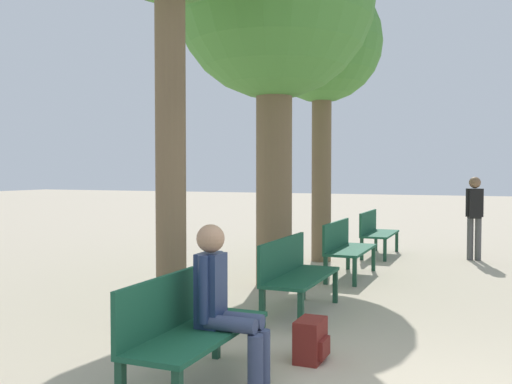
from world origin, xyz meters
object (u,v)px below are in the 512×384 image
Objects in this scene: backpack at (311,340)px; pedestrian_near at (474,213)px; bench_row_0 at (189,322)px; bench_row_2 at (345,245)px; bench_row_1 at (294,270)px; tree_row_1 at (274,4)px; tree_row_2 at (322,47)px; person_seated at (224,300)px; bench_row_3 at (375,230)px.

pedestrian_near is at bearing 80.22° from backpack.
bench_row_2 is at bearing 90.00° from bench_row_0.
bench_row_0 is 2.60m from bench_row_1.
bench_row_1 is at bearing -61.08° from tree_row_1.
bench_row_0 is 0.29× the size of tree_row_2.
bench_row_2 is at bearing -125.08° from pedestrian_near.
tree_row_1 is (-0.83, 4.11, 3.70)m from bench_row_0.
pedestrian_near is at bearing 70.30° from bench_row_1.
tree_row_2 is at bearing 99.34° from person_seated.
bench_row_2 is 0.27× the size of tree_row_1.
bench_row_0 is 1.27m from backpack.
bench_row_2 is at bearing 99.57° from backpack.
tree_row_1 is (-0.83, -1.10, 3.70)m from bench_row_2.
pedestrian_near is (1.90, 2.71, 0.41)m from bench_row_2.
tree_row_2 is at bearing 97.08° from bench_row_0.
bench_row_0 is 0.27× the size of tree_row_1.
pedestrian_near reaches higher than bench_row_3.
backpack is (0.71, -1.61, -0.34)m from bench_row_1.
backpack is 7.06m from pedestrian_near.
backpack is (1.54, -5.69, -3.92)m from tree_row_2.
tree_row_2 is at bearing 119.34° from bench_row_2.
pedestrian_near is at bearing 24.27° from tree_row_2.
backpack is at bearing -66.16° from bench_row_1.
bench_row_1 is 2.49m from person_seated.
bench_row_2 is at bearing 92.78° from person_seated.
tree_row_1 is 5.43m from person_seated.
bench_row_0 is at bearing -151.32° from person_seated.
tree_row_1 is 3.58× the size of pedestrian_near.
bench_row_1 is at bearing 95.71° from person_seated.
tree_row_2 is 3.29× the size of pedestrian_near.
bench_row_2 is 4.28m from backpack.
bench_row_1 reaches higher than backpack.
bench_row_1 is 4.06× the size of backpack.
person_seated reaches higher than bench_row_0.
tree_row_1 is (-0.83, 1.50, 3.70)m from bench_row_1.
tree_row_2 is at bearing -126.39° from bench_row_3.
person_seated is (1.08, -3.97, -3.54)m from tree_row_1.
tree_row_1 is 15.24× the size of backpack.
bench_row_2 and bench_row_3 have the same top height.
tree_row_1 reaches higher than backpack.
backpack is (1.54, -3.11, -4.04)m from tree_row_1.
bench_row_2 is (0.00, 2.60, 0.00)m from bench_row_1.
bench_row_0 is 7.81m from bench_row_3.
bench_row_0 is 5.59m from tree_row_1.
backpack is at bearing 61.78° from person_seated.
bench_row_2 is at bearing -60.66° from tree_row_2.
bench_row_2 is 3.95m from tree_row_1.
pedestrian_near is at bearing 54.35° from tree_row_1.
tree_row_2 reaches higher than person_seated.
tree_row_2 is 14.02× the size of backpack.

